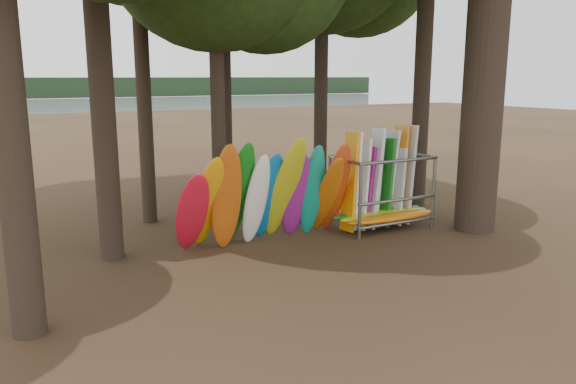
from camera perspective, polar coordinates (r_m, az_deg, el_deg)
name	(u,v)px	position (r m, az deg, el deg)	size (l,w,h in m)	color
ground	(346,256)	(13.77, 5.86, -6.52)	(120.00, 120.00, 0.00)	#47331E
lake	(57,113)	(71.31, -22.45, 7.38)	(160.00, 160.00, 0.00)	gray
far_shore	(25,88)	(121.04, -25.12, 9.54)	(160.00, 4.00, 4.00)	black
kayak_row	(267,196)	(14.39, -2.13, -0.46)	(5.01, 2.00, 2.98)	red
storage_rack	(381,193)	(16.27, 9.41, -0.12)	(3.12, 1.58, 2.91)	slate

